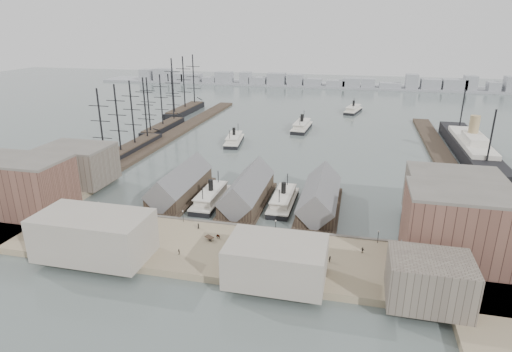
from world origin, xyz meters
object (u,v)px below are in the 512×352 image
(ocean_steamer, at_px, (470,147))
(horse_cart_center, at_px, (215,237))
(horse_cart_left, at_px, (107,224))
(tram, at_px, (409,256))
(horse_cart_right, at_px, (240,255))
(ferry_docked_west, at_px, (211,197))

(ocean_steamer, bearing_deg, horse_cart_center, -128.69)
(horse_cart_left, bearing_deg, horse_cart_center, -85.52)
(tram, xyz_separation_m, horse_cart_right, (-43.98, -8.12, -1.20))
(ocean_steamer, xyz_separation_m, horse_cart_left, (-128.88, -116.33, -1.47))
(ferry_docked_west, distance_m, tram, 72.44)
(tram, bearing_deg, ocean_steamer, 68.21)
(ocean_steamer, relative_size, horse_cart_center, 21.14)
(ocean_steamer, bearing_deg, horse_cart_left, -137.93)
(tram, xyz_separation_m, horse_cart_center, (-53.87, 0.62, -1.23))
(tram, xyz_separation_m, horse_cart_left, (-89.47, 0.78, -1.19))
(ocean_steamer, distance_m, horse_cart_center, 149.23)
(horse_cart_left, relative_size, horse_cart_right, 1.02)
(horse_cart_left, relative_size, horse_cart_center, 1.00)
(tram, distance_m, horse_cart_left, 89.48)
(ferry_docked_west, height_order, horse_cart_center, ferry_docked_west)
(horse_cart_left, distance_m, horse_cart_center, 35.60)
(horse_cart_center, xyz_separation_m, horse_cart_right, (9.89, -8.74, 0.03))
(ferry_docked_west, distance_m, horse_cart_left, 38.28)
(horse_cart_left, xyz_separation_m, horse_cart_right, (45.49, -8.90, -0.01))
(horse_cart_center, bearing_deg, ocean_steamer, -7.53)
(ferry_docked_west, distance_m, ocean_steamer, 136.00)
(horse_cart_right, bearing_deg, horse_cart_left, 76.73)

